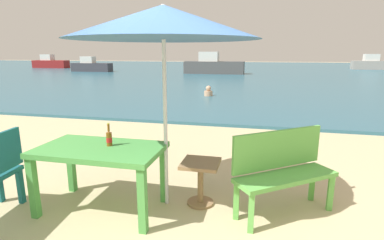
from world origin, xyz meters
name	(u,v)px	position (x,y,z in m)	size (l,w,h in m)	color
sea_water	(256,70)	(0.00, 30.00, 0.04)	(120.00, 50.00, 0.08)	#2D6075
picnic_table_green	(100,156)	(-1.07, 0.71, 0.65)	(1.40, 0.80, 0.76)	#4C9E47
beer_bottle_amber	(109,138)	(-0.99, 0.79, 0.85)	(0.07, 0.07, 0.26)	brown
patio_umbrella	(163,22)	(-0.38, 1.01, 2.12)	(2.10, 2.10, 2.30)	silver
side_table_wood	(201,177)	(0.02, 1.09, 0.35)	(0.44, 0.44, 0.54)	olive
bench_green_left	(282,167)	(0.95, 1.12, 0.54)	(1.17, 1.01, 0.95)	#60B24C
swimmer_person	(208,92)	(-1.44, 9.76, 0.24)	(0.34, 0.34, 0.41)	tan
boat_cargo_ship	(213,66)	(-3.35, 22.72, 0.72)	(4.89, 1.33, 1.78)	#4C4C4C
boat_sailboat	(374,64)	(11.75, 32.65, 0.64)	(4.29, 1.17, 1.56)	gray
boat_barge	(50,63)	(-22.90, 27.89, 0.62)	(4.12, 1.12, 1.50)	maroon
boat_tanker	(91,66)	(-14.76, 23.01, 0.57)	(3.74, 1.02, 1.36)	#38383F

